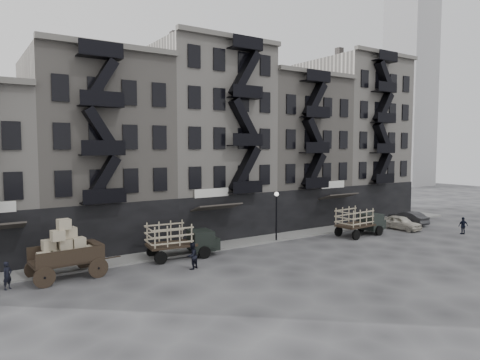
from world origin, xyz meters
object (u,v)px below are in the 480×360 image
car_far (408,218)px  policeman (463,226)px  stake_truck_east (361,219)px  car_east (401,222)px  pedestrian_west (7,276)px  pedestrian_mid (192,256)px  wagon (64,245)px  stake_truck_west (181,237)px

car_far → policeman: (-0.09, -5.89, 0.10)m
stake_truck_east → car_far: stake_truck_east is taller
car_east → pedestrian_west: 33.95m
pedestrian_mid → policeman: pedestrian_mid is taller
wagon → stake_truck_east: wagon is taller
pedestrian_mid → wagon: bearing=-46.6°
wagon → stake_truck_east: bearing=-7.9°
stake_truck_west → pedestrian_mid: bearing=-96.2°
wagon → car_east: wagon is taller
car_east → policeman: 5.44m
stake_truck_west → stake_truck_east: bearing=-0.4°
stake_truck_west → stake_truck_east: 17.19m
stake_truck_east → pedestrian_west: size_ratio=3.31×
stake_truck_east → pedestrian_west: stake_truck_east is taller
stake_truck_east → policeman: size_ratio=3.32×
car_east → wagon: bearing=173.6°
stake_truck_west → pedestrian_mid: stake_truck_west is taller
stake_truck_west → pedestrian_west: stake_truck_west is taller
wagon → stake_truck_west: 8.17m
stake_truck_east → pedestrian_west: 28.37m
car_far → pedestrian_mid: bearing=8.2°
stake_truck_west → car_far: 25.60m
wagon → stake_truck_west: bearing=-0.9°
stake_truck_west → wagon: bearing=-170.1°
pedestrian_west → pedestrian_mid: 10.82m
pedestrian_west → policeman: pedestrian_west is taller
wagon → stake_truck_west: wagon is taller
wagon → car_east: bearing=-7.7°
wagon → car_east: size_ratio=1.13×
stake_truck_west → policeman: (25.47, -6.79, -0.70)m
wagon → car_far: size_ratio=1.07×
policeman → stake_truck_east: bearing=-6.8°
stake_truck_west → car_far: bearing=4.0°
stake_truck_west → car_east: 22.78m
stake_truck_west → stake_truck_east: size_ratio=1.02×
policeman → stake_truck_west: bearing=8.4°
stake_truck_east → car_east: bearing=-4.7°
car_far → pedestrian_mid: size_ratio=2.38×
pedestrian_mid → policeman: 26.40m
car_east → policeman: bearing=-62.3°
car_east → car_far: car_far is taller
pedestrian_west → policeman: 37.21m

